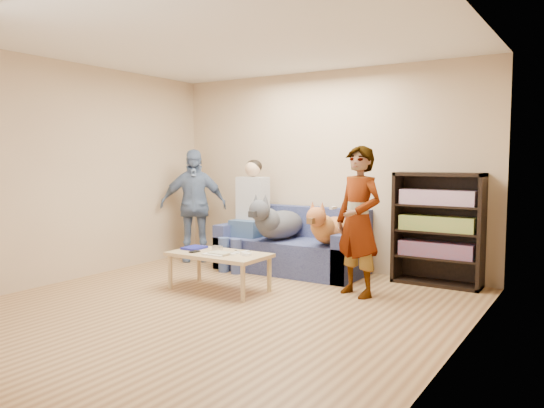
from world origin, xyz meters
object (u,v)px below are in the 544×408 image
Objects in this scene: coffee_table at (219,257)px; bookshelf at (438,226)px; person_seated at (249,210)px; dog_tan at (330,228)px; person_standing_right at (358,221)px; notebook_blue at (194,248)px; sofa at (293,249)px; person_standing_left at (193,205)px; camera_silver at (217,248)px; dog_gray at (277,223)px.

bookshelf is at bearing 38.43° from coffee_table.
bookshelf is at bearing 8.51° from person_seated.
person_seated is 1.24m from dog_tan.
person_standing_right is 6.13× the size of notebook_blue.
sofa is at bearing -172.60° from bookshelf.
person_standing_left is 1.08× the size of person_seated.
person_standing_right reaches higher than person_seated.
camera_silver is at bearing -103.47° from sofa.
person_standing_right is 1.91m from person_seated.
person_standing_left is 14.43× the size of camera_silver.
coffee_table is (0.12, -0.12, -0.07)m from camera_silver.
dog_tan is at bearing 1.97° from dog_gray.
sofa is 1.51× the size of dog_gray.
sofa is (0.57, 1.28, -0.15)m from notebook_blue.
camera_silver reaches higher than notebook_blue.
person_seated reaches higher than sofa.
notebook_blue is 0.14× the size of sofa.
notebook_blue is at bearing -112.59° from dog_gray.
dog_gray is at bearing -167.29° from bookshelf.
dog_tan reaches higher than camera_silver.
dog_tan is 1.25m from bookshelf.
bookshelf is (2.09, 1.44, 0.23)m from camera_silver.
sofa is 1.29× the size of person_seated.
person_standing_left is 1.44× the size of coffee_table.
sofa is at bearing 66.00° from notebook_blue.
dog_tan reaches higher than coffee_table.
sofa is 1.86m from bookshelf.
person_seated reaches higher than bookshelf.
camera_silver is (1.25, -1.05, -0.35)m from person_standing_left.
dog_gray is at bearing 80.49° from camera_silver.
bookshelf is (2.37, 1.51, 0.25)m from notebook_blue.
coffee_table is (-0.79, -1.16, -0.25)m from dog_tan.
notebook_blue is at bearing -147.44° from bookshelf.
bookshelf is (1.97, 1.56, 0.31)m from coffee_table.
person_seated is (-0.32, 1.08, 0.33)m from camera_silver.
sofa reaches higher than notebook_blue.
person_standing_left is at bearing 139.63° from coffee_table.
dog_gray is 1.14× the size of coffee_table.
notebook_blue is 0.23× the size of dog_tan.
person_standing_left reaches higher than dog_tan.
person_standing_right is at bearing -30.26° from sofa.
sofa is 0.73m from dog_tan.
person_standing_right is 1.27× the size of dog_gray.
person_standing_left is 1.43m from dog_gray.
coffee_table is (-0.17, -1.33, 0.09)m from sofa.
person_standing_right is at bearing 17.69° from notebook_blue.
dog_gray is (-1.34, 0.51, -0.15)m from person_standing_right.
coffee_table is 2.53m from bookshelf.
dog_gray is at bearing -121.13° from sofa.
camera_silver is at bearing 14.04° from notebook_blue.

